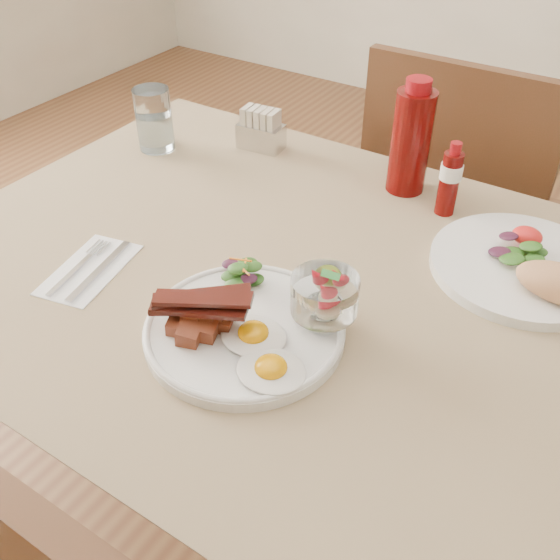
{
  "coord_description": "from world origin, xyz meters",
  "views": [
    {
      "loc": [
        0.34,
        -0.66,
        1.35
      ],
      "look_at": [
        -0.02,
        -0.1,
        0.82
      ],
      "focal_mm": 40.0,
      "sensor_mm": 36.0,
      "label": 1
    }
  ],
  "objects_px": {
    "main_plate": "(245,330)",
    "sugar_caddy": "(261,131)",
    "hot_sauce_bottle": "(450,180)",
    "water_glass": "(155,123)",
    "chair_far": "(455,215)",
    "second_plate": "(532,269)",
    "table": "(324,328)",
    "fruit_cup": "(325,295)",
    "ketchup_bottle": "(411,140)"
  },
  "relations": [
    {
      "from": "chair_far",
      "to": "water_glass",
      "type": "bearing_deg",
      "value": -139.51
    },
    {
      "from": "main_plate",
      "to": "ketchup_bottle",
      "type": "relative_size",
      "value": 1.32
    },
    {
      "from": "table",
      "to": "fruit_cup",
      "type": "distance_m",
      "value": 0.19
    },
    {
      "from": "main_plate",
      "to": "fruit_cup",
      "type": "bearing_deg",
      "value": 35.45
    },
    {
      "from": "water_glass",
      "to": "ketchup_bottle",
      "type": "bearing_deg",
      "value": 13.92
    },
    {
      "from": "chair_far",
      "to": "water_glass",
      "type": "xyz_separation_m",
      "value": [
        -0.53,
        -0.45,
        0.28
      ]
    },
    {
      "from": "fruit_cup",
      "to": "water_glass",
      "type": "height_order",
      "value": "water_glass"
    },
    {
      "from": "hot_sauce_bottle",
      "to": "water_glass",
      "type": "xyz_separation_m",
      "value": [
        -0.6,
        -0.09,
        -0.01
      ]
    },
    {
      "from": "main_plate",
      "to": "water_glass",
      "type": "relative_size",
      "value": 2.2
    },
    {
      "from": "chair_far",
      "to": "ketchup_bottle",
      "type": "height_order",
      "value": "ketchup_bottle"
    },
    {
      "from": "main_plate",
      "to": "sugar_caddy",
      "type": "bearing_deg",
      "value": 121.87
    },
    {
      "from": "table",
      "to": "sugar_caddy",
      "type": "xyz_separation_m",
      "value": [
        -0.35,
        0.33,
        0.13
      ]
    },
    {
      "from": "main_plate",
      "to": "second_plate",
      "type": "bearing_deg",
      "value": 48.89
    },
    {
      "from": "chair_far",
      "to": "sugar_caddy",
      "type": "distance_m",
      "value": 0.55
    },
    {
      "from": "table",
      "to": "second_plate",
      "type": "relative_size",
      "value": 4.62
    },
    {
      "from": "water_glass",
      "to": "chair_far",
      "type": "bearing_deg",
      "value": 40.49
    },
    {
      "from": "chair_far",
      "to": "main_plate",
      "type": "distance_m",
      "value": 0.85
    },
    {
      "from": "hot_sauce_bottle",
      "to": "water_glass",
      "type": "distance_m",
      "value": 0.61
    },
    {
      "from": "ketchup_bottle",
      "to": "water_glass",
      "type": "distance_m",
      "value": 0.53
    },
    {
      "from": "chair_far",
      "to": "hot_sauce_bottle",
      "type": "xyz_separation_m",
      "value": [
        0.07,
        -0.37,
        0.29
      ]
    },
    {
      "from": "fruit_cup",
      "to": "ketchup_bottle",
      "type": "distance_m",
      "value": 0.44
    },
    {
      "from": "table",
      "to": "fruit_cup",
      "type": "bearing_deg",
      "value": -63.4
    },
    {
      "from": "chair_far",
      "to": "ketchup_bottle",
      "type": "relative_size",
      "value": 4.38
    },
    {
      "from": "second_plate",
      "to": "water_glass",
      "type": "height_order",
      "value": "water_glass"
    },
    {
      "from": "sugar_caddy",
      "to": "table",
      "type": "bearing_deg",
      "value": -49.64
    },
    {
      "from": "fruit_cup",
      "to": "sugar_caddy",
      "type": "xyz_separation_m",
      "value": [
        -0.39,
        0.42,
        -0.03
      ]
    },
    {
      "from": "hot_sauce_bottle",
      "to": "sugar_caddy",
      "type": "relative_size",
      "value": 1.38
    },
    {
      "from": "main_plate",
      "to": "ketchup_bottle",
      "type": "xyz_separation_m",
      "value": [
        0.02,
        0.49,
        0.09
      ]
    },
    {
      "from": "second_plate",
      "to": "water_glass",
      "type": "xyz_separation_m",
      "value": [
        -0.79,
        0.02,
        0.04
      ]
    },
    {
      "from": "second_plate",
      "to": "water_glass",
      "type": "distance_m",
      "value": 0.79
    },
    {
      "from": "main_plate",
      "to": "hot_sauce_bottle",
      "type": "height_order",
      "value": "hot_sauce_bottle"
    },
    {
      "from": "main_plate",
      "to": "fruit_cup",
      "type": "distance_m",
      "value": 0.12
    },
    {
      "from": "main_plate",
      "to": "ketchup_bottle",
      "type": "distance_m",
      "value": 0.5
    },
    {
      "from": "sugar_caddy",
      "to": "water_glass",
      "type": "xyz_separation_m",
      "value": [
        -0.18,
        -0.12,
        0.02
      ]
    },
    {
      "from": "second_plate",
      "to": "main_plate",
      "type": "bearing_deg",
      "value": -131.11
    },
    {
      "from": "hot_sauce_bottle",
      "to": "sugar_caddy",
      "type": "xyz_separation_m",
      "value": [
        -0.42,
        0.03,
        -0.03
      ]
    },
    {
      "from": "chair_far",
      "to": "ketchup_bottle",
      "type": "distance_m",
      "value": 0.46
    },
    {
      "from": "chair_far",
      "to": "second_plate",
      "type": "relative_size",
      "value": 3.23
    },
    {
      "from": "sugar_caddy",
      "to": "second_plate",
      "type": "bearing_deg",
      "value": -19.36
    },
    {
      "from": "chair_far",
      "to": "second_plate",
      "type": "bearing_deg",
      "value": -61.76
    },
    {
      "from": "fruit_cup",
      "to": "second_plate",
      "type": "height_order",
      "value": "fruit_cup"
    },
    {
      "from": "fruit_cup",
      "to": "ketchup_bottle",
      "type": "relative_size",
      "value": 0.44
    },
    {
      "from": "table",
      "to": "water_glass",
      "type": "bearing_deg",
      "value": 158.24
    },
    {
      "from": "table",
      "to": "fruit_cup",
      "type": "xyz_separation_m",
      "value": [
        0.05,
        -0.09,
        0.16
      ]
    },
    {
      "from": "table",
      "to": "sugar_caddy",
      "type": "bearing_deg",
      "value": 136.27
    },
    {
      "from": "fruit_cup",
      "to": "hot_sauce_bottle",
      "type": "distance_m",
      "value": 0.39
    },
    {
      "from": "ketchup_bottle",
      "to": "sugar_caddy",
      "type": "relative_size",
      "value": 2.16
    },
    {
      "from": "table",
      "to": "main_plate",
      "type": "bearing_deg",
      "value": -105.31
    },
    {
      "from": "fruit_cup",
      "to": "ketchup_bottle",
      "type": "bearing_deg",
      "value": 98.9
    },
    {
      "from": "second_plate",
      "to": "hot_sauce_bottle",
      "type": "xyz_separation_m",
      "value": [
        -0.18,
        0.11,
        0.05
      ]
    }
  ]
}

